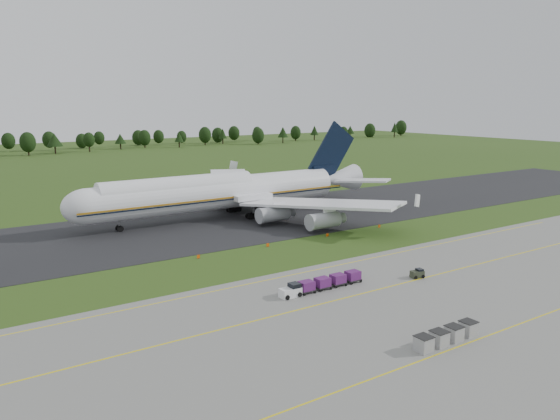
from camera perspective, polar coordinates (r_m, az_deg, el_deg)
ground at (r=93.96m, az=0.80°, el=-4.63°), size 600.00×600.00×0.00m
apron at (r=70.07m, az=16.97°, el=-10.75°), size 300.00×52.00×0.06m
taxiway at (r=117.42m, az=-6.93°, el=-1.46°), size 300.00×40.00×0.08m
apron_markings at (r=74.34m, az=12.76°, el=-9.21°), size 300.00×30.20×0.01m
tree_line at (r=299.08m, az=-25.97°, el=6.35°), size 528.32×21.75×11.81m
aircraft at (r=122.71m, az=-5.74°, el=1.95°), size 74.18×72.81×20.97m
baggage_train at (r=76.46m, az=4.27°, el=-7.67°), size 13.50×1.73×1.66m
utility_cart at (r=83.88m, az=14.14°, el=-6.53°), size 2.10×1.50×1.05m
uld_row at (r=63.03m, az=17.02°, el=-12.44°), size 8.88×1.68×1.66m
edge_markers at (r=102.36m, az=1.96°, el=-3.14°), size 41.62×0.30×0.60m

